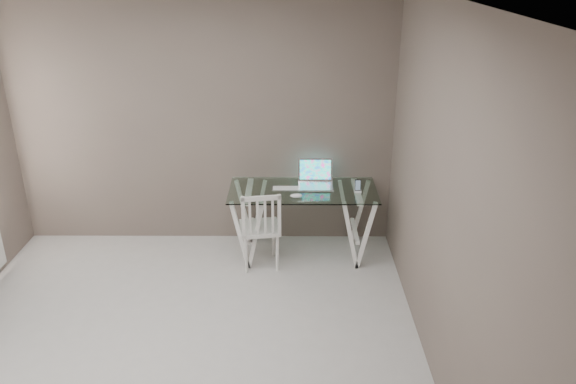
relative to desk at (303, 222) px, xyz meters
name	(u,v)px	position (x,y,z in m)	size (l,w,h in m)	color
room	(140,162)	(-1.11, -1.82, 1.33)	(4.50, 4.52, 2.71)	#ADAAA6
desk	(303,222)	(0.00, 0.00, 0.00)	(1.50, 0.70, 0.75)	silver
chair	(260,226)	(-0.42, -0.27, 0.08)	(0.44, 0.44, 0.85)	silver
laptop	(316,179)	(0.13, 0.14, 0.42)	(0.36, 0.31, 0.25)	silver
keyboard	(286,188)	(-0.17, 0.02, 0.37)	(0.28, 0.12, 0.01)	silver
mouse	(296,196)	(-0.07, -0.19, 0.38)	(0.12, 0.07, 0.04)	white
phone_dock	(358,189)	(0.55, -0.05, 0.40)	(0.07, 0.07, 0.13)	white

